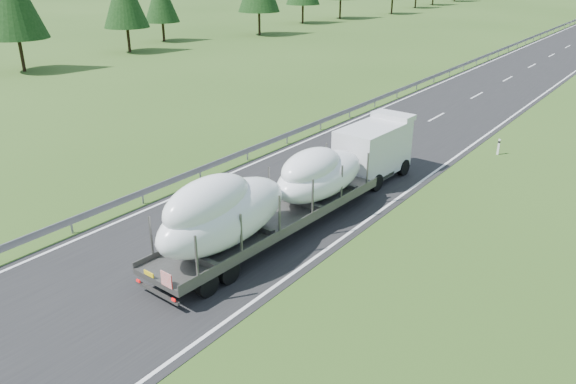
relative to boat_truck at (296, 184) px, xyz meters
The scene contains 2 objects.
guardrail 85.73m from the boat_truck, 95.01° to the left, with size 0.10×400.00×0.76m.
boat_truck is the anchor object (origin of this frame).
Camera 1 is at (15.59, -4.20, 11.35)m, focal length 35.00 mm.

